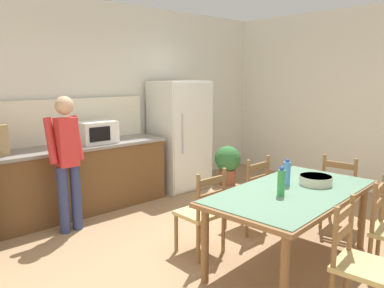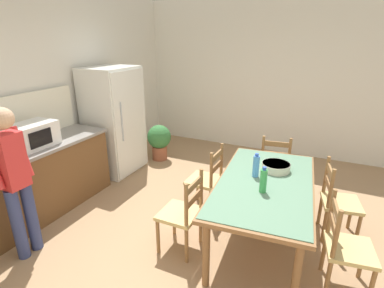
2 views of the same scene
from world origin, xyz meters
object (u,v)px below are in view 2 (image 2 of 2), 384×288
(dining_table, at_px, (265,188))
(bottle_near_centre, at_px, (263,180))
(chair_side_far_left, at_px, (183,213))
(chair_head_end, at_px, (275,165))
(chair_side_near_left, at_px, (346,247))
(bottle_off_centre, at_px, (256,166))
(refrigerator, at_px, (114,121))
(person_at_counter, at_px, (14,177))
(microwave, at_px, (33,135))
(chair_side_far_right, at_px, (207,180))
(potted_plant, at_px, (159,140))
(chair_side_near_right, at_px, (338,201))
(serving_bowl, at_px, (276,166))

(dining_table, bearing_deg, bottle_near_centre, -175.01)
(chair_side_far_left, bearing_deg, chair_head_end, 159.61)
(chair_side_near_left, bearing_deg, bottle_off_centre, 57.35)
(refrigerator, relative_size, person_at_counter, 1.09)
(microwave, relative_size, chair_head_end, 0.55)
(chair_side_far_right, bearing_deg, person_at_counter, -41.18)
(chair_side_far_right, bearing_deg, chair_side_far_left, 5.04)
(chair_head_end, bearing_deg, bottle_off_centre, 79.90)
(bottle_near_centre, relative_size, chair_side_far_left, 0.30)
(bottle_off_centre, height_order, potted_plant, bottle_off_centre)
(chair_side_near_right, bearing_deg, refrigerator, 73.18)
(refrigerator, distance_m, potted_plant, 0.96)
(refrigerator, relative_size, chair_head_end, 1.93)
(potted_plant, bearing_deg, bottle_off_centre, -124.85)
(chair_side_near_right, bearing_deg, potted_plant, 59.85)
(bottle_off_centre, relative_size, chair_head_end, 0.30)
(chair_side_far_left, bearing_deg, chair_side_far_right, -174.86)
(refrigerator, bearing_deg, chair_side_far_left, -124.84)
(chair_side_near_right, bearing_deg, serving_bowl, 92.04)
(dining_table, height_order, chair_side_far_right, chair_side_far_right)
(chair_side_far_left, bearing_deg, potted_plant, -143.14)
(microwave, bearing_deg, person_at_counter, -141.73)
(person_at_counter, relative_size, potted_plant, 2.41)
(person_at_counter, distance_m, potted_plant, 2.89)
(chair_side_far_left, bearing_deg, person_at_counter, -62.40)
(refrigerator, height_order, microwave, refrigerator)
(chair_side_near_left, height_order, potted_plant, chair_side_near_left)
(chair_side_far_left, bearing_deg, dining_table, 123.47)
(chair_side_far_left, xyz_separation_m, potted_plant, (2.08, 1.55, -0.06))
(dining_table, height_order, person_at_counter, person_at_counter)
(bottle_off_centre, height_order, chair_side_far_left, bottle_off_centre)
(serving_bowl, height_order, chair_side_far_left, chair_side_far_left)
(bottle_near_centre, distance_m, potted_plant, 2.98)
(bottle_off_centre, height_order, serving_bowl, bottle_off_centre)
(potted_plant, bearing_deg, dining_table, -124.70)
(chair_head_end, bearing_deg, chair_side_far_right, 42.00)
(chair_side_far_left, distance_m, person_at_counter, 1.73)
(chair_side_near_left, bearing_deg, potted_plant, 49.98)
(microwave, xyz_separation_m, chair_side_near_right, (1.08, -3.48, -0.63))
(refrigerator, height_order, chair_head_end, refrigerator)
(dining_table, relative_size, chair_side_near_left, 2.13)
(bottle_off_centre, distance_m, person_at_counter, 2.48)
(serving_bowl, relative_size, chair_side_near_right, 0.35)
(bottle_off_centre, distance_m, chair_side_far_right, 0.86)
(dining_table, distance_m, serving_bowl, 0.36)
(refrigerator, bearing_deg, bottle_near_centre, -112.21)
(serving_bowl, bearing_deg, chair_side_near_left, -131.46)
(refrigerator, xyz_separation_m, chair_side_far_left, (-1.38, -1.98, -0.44))
(chair_side_far_left, xyz_separation_m, chair_head_end, (1.71, -0.64, 0.00))
(bottle_near_centre, height_order, chair_side_near_left, bottle_near_centre)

